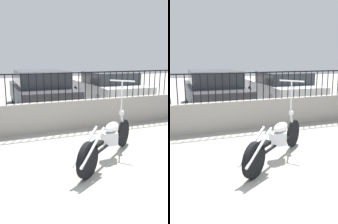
{
  "view_description": "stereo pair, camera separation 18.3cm",
  "coord_description": "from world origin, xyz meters",
  "views": [
    {
      "loc": [
        -1.73,
        -3.11,
        1.92
      ],
      "look_at": [
        0.26,
        1.92,
        0.7
      ],
      "focal_mm": 40.0,
      "sensor_mm": 36.0,
      "label": 1
    },
    {
      "loc": [
        -1.56,
        -3.17,
        1.92
      ],
      "look_at": [
        0.26,
        1.92,
        0.7
      ],
      "focal_mm": 40.0,
      "sensor_mm": 36.0,
      "label": 2
    }
  ],
  "objects": [
    {
      "name": "motorcycle_black",
      "position": [
        0.25,
        0.78,
        0.39
      ],
      "size": [
        1.84,
        1.55,
        1.45
      ],
      "rotation": [
        0.0,
        0.0,
        0.69
      ],
      "color": "black",
      "rests_on": "ground_plane"
    },
    {
      "name": "car_white",
      "position": [
        2.78,
        5.77,
        0.67
      ],
      "size": [
        1.94,
        4.09,
        1.31
      ],
      "rotation": [
        0.0,
        0.0,
        1.54
      ],
      "color": "black",
      "rests_on": "ground_plane"
    },
    {
      "name": "fence_railing",
      "position": [
        -0.0,
        3.05,
        1.26
      ],
      "size": [
        9.11,
        0.04,
        0.75
      ],
      "color": "black",
      "rests_on": "low_wall"
    },
    {
      "name": "ground_plane",
      "position": [
        0.0,
        0.0,
        0.0
      ],
      "size": [
        40.0,
        40.0,
        0.0
      ],
      "primitive_type": "plane",
      "color": "gray"
    },
    {
      "name": "car_dark_grey",
      "position": [
        0.1,
        5.82,
        0.71
      ],
      "size": [
        1.93,
        4.37,
        1.42
      ],
      "rotation": [
        0.0,
        0.0,
        1.55
      ],
      "color": "black",
      "rests_on": "ground_plane"
    },
    {
      "name": "low_wall",
      "position": [
        0.0,
        3.05,
        0.38
      ],
      "size": [
        9.11,
        0.18,
        0.76
      ],
      "color": "#9E998E",
      "rests_on": "ground_plane"
    }
  ]
}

